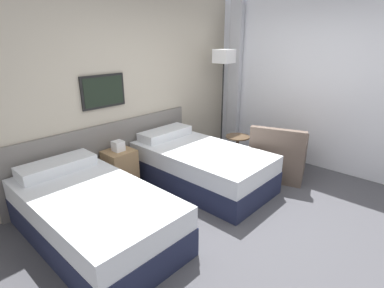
{
  "coord_description": "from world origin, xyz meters",
  "views": [
    {
      "loc": [
        -2.7,
        -1.52,
        2.03
      ],
      "look_at": [
        0.04,
        1.01,
        0.69
      ],
      "focal_mm": 28.0,
      "sensor_mm": 36.0,
      "label": 1
    }
  ],
  "objects_px": {
    "bed_near_door": "(93,214)",
    "armchair": "(278,158)",
    "floor_lamp": "(224,64)",
    "side_table": "(237,146)",
    "bed_near_window": "(200,165)",
    "nightstand": "(120,168)"
  },
  "relations": [
    {
      "from": "nightstand",
      "to": "armchair",
      "type": "height_order",
      "value": "armchair"
    },
    {
      "from": "bed_near_door",
      "to": "bed_near_window",
      "type": "distance_m",
      "value": 1.71
    },
    {
      "from": "bed_near_window",
      "to": "armchair",
      "type": "relative_size",
      "value": 2.01
    },
    {
      "from": "floor_lamp",
      "to": "bed_near_window",
      "type": "bearing_deg",
      "value": -155.67
    },
    {
      "from": "side_table",
      "to": "armchair",
      "type": "relative_size",
      "value": 0.55
    },
    {
      "from": "side_table",
      "to": "armchair",
      "type": "bearing_deg",
      "value": -70.92
    },
    {
      "from": "bed_near_door",
      "to": "armchair",
      "type": "distance_m",
      "value": 2.84
    },
    {
      "from": "nightstand",
      "to": "floor_lamp",
      "type": "height_order",
      "value": "floor_lamp"
    },
    {
      "from": "armchair",
      "to": "nightstand",
      "type": "bearing_deg",
      "value": 34.32
    },
    {
      "from": "nightstand",
      "to": "floor_lamp",
      "type": "relative_size",
      "value": 0.38
    },
    {
      "from": "nightstand",
      "to": "armchair",
      "type": "bearing_deg",
      "value": -37.02
    },
    {
      "from": "bed_near_window",
      "to": "floor_lamp",
      "type": "relative_size",
      "value": 1.07
    },
    {
      "from": "floor_lamp",
      "to": "armchair",
      "type": "height_order",
      "value": "floor_lamp"
    },
    {
      "from": "nightstand",
      "to": "armchair",
      "type": "xyz_separation_m",
      "value": [
        1.9,
        -1.43,
        -0.01
      ]
    },
    {
      "from": "bed_near_window",
      "to": "bed_near_door",
      "type": "bearing_deg",
      "value": 180.0
    },
    {
      "from": "bed_near_door",
      "to": "bed_near_window",
      "type": "bearing_deg",
      "value": 0.0
    },
    {
      "from": "bed_near_door",
      "to": "floor_lamp",
      "type": "distance_m",
      "value": 3.25
    },
    {
      "from": "armchair",
      "to": "bed_near_door",
      "type": "bearing_deg",
      "value": 57.4
    },
    {
      "from": "floor_lamp",
      "to": "side_table",
      "type": "relative_size",
      "value": 3.4
    },
    {
      "from": "bed_near_window",
      "to": "side_table",
      "type": "bearing_deg",
      "value": -4.43
    },
    {
      "from": "bed_near_window",
      "to": "floor_lamp",
      "type": "xyz_separation_m",
      "value": [
        1.21,
        0.55,
        1.31
      ]
    },
    {
      "from": "bed_near_door",
      "to": "bed_near_window",
      "type": "xyz_separation_m",
      "value": [
        1.71,
        0.0,
        0.0
      ]
    }
  ]
}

